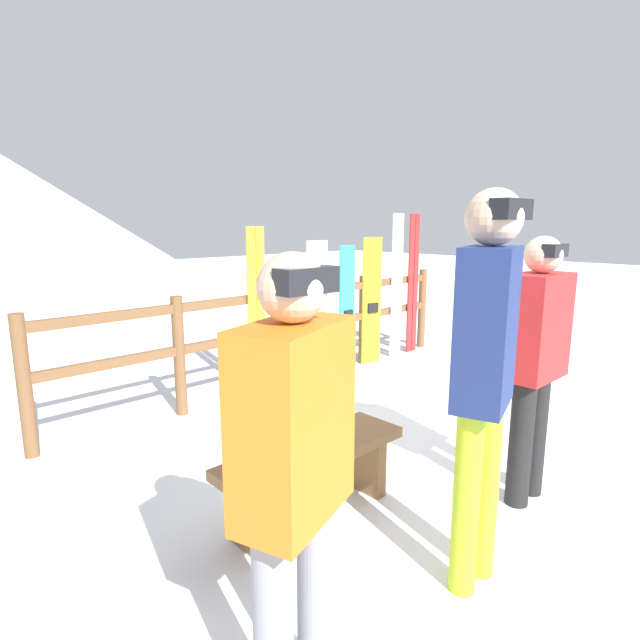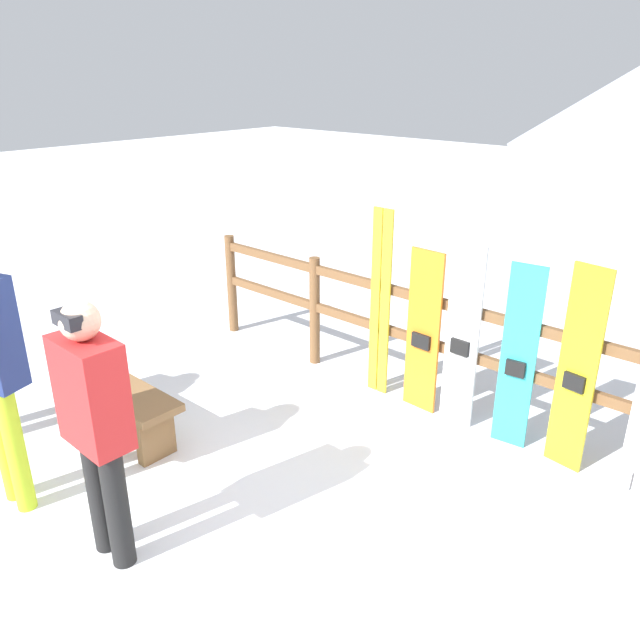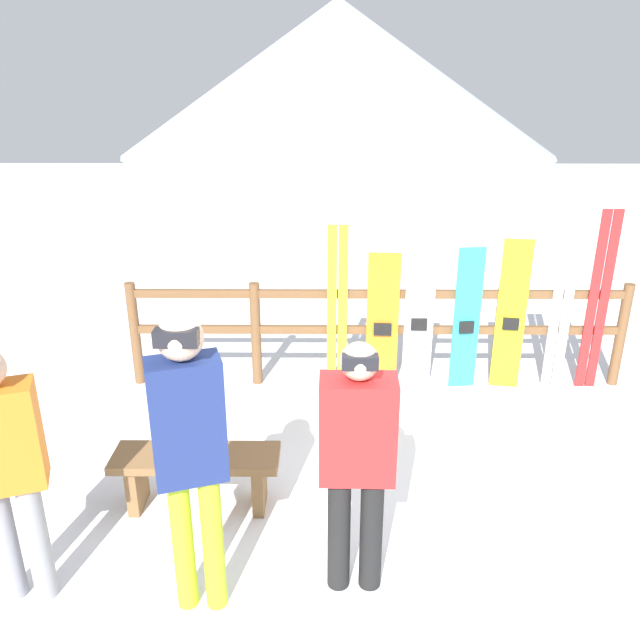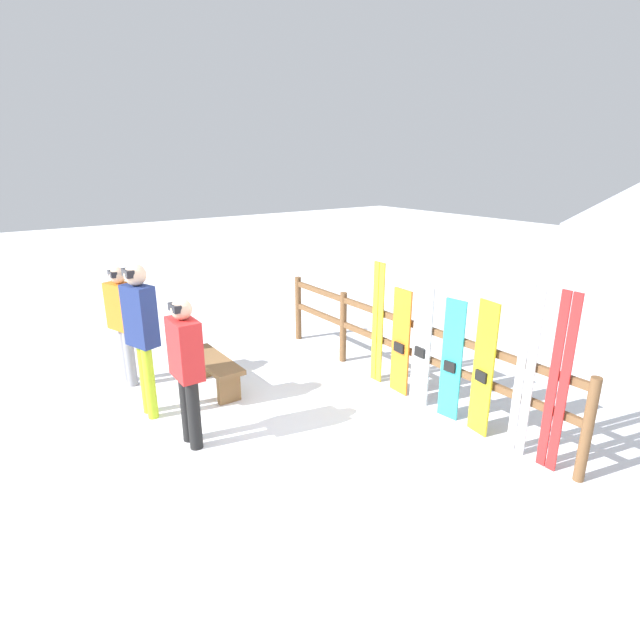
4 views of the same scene
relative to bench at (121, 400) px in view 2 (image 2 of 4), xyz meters
The scene contains 9 objects.
ground_plane 1.47m from the bench, ahead, with size 40.00×40.00×0.00m, color white.
fence 2.46m from the bench, 54.18° to the left, with size 4.91×0.10×1.06m.
bench is the anchor object (origin of this frame).
person_red 1.45m from the bench, 34.35° to the right, with size 0.43×0.24×1.61m.
ski_pair_yellow 2.24m from the bench, 61.88° to the left, with size 0.19×0.02×1.65m.
snowboard_orange 2.44m from the bench, 52.55° to the left, with size 0.31×0.07×1.38m.
snowboard_white 2.68m from the bench, 46.48° to the left, with size 0.28×0.06×1.50m.
snowboard_cyan 3.01m from the bench, 40.01° to the left, with size 0.26×0.08×1.43m.
snowboard_yellow 3.35m from the bench, 35.29° to the left, with size 0.27×0.09×1.51m.
Camera 2 is at (2.51, -1.93, 2.70)m, focal length 35.00 mm.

